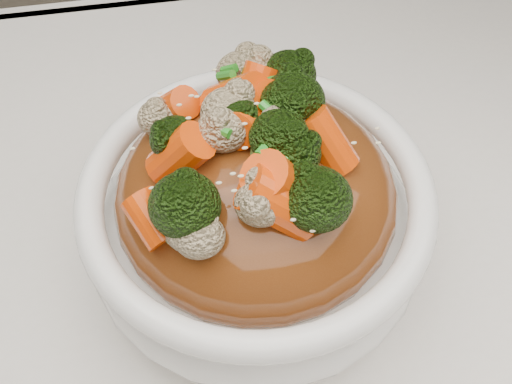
{
  "coord_description": "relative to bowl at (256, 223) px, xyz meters",
  "views": [
    {
      "loc": [
        -0.04,
        -0.18,
        1.14
      ],
      "look_at": [
        0.0,
        0.05,
        0.83
      ],
      "focal_mm": 42.0,
      "sensor_mm": 36.0,
      "label": 1
    }
  ],
  "objects": [
    {
      "name": "cauliflower",
      "position": [
        -0.0,
        0.0,
        0.1
      ],
      "size": [
        0.25,
        0.25,
        0.04
      ],
      "primitive_type": null,
      "rotation": [
        0.0,
        0.0,
        0.43
      ],
      "color": "tan",
      "rests_on": "sauce_base"
    },
    {
      "name": "broccoli",
      "position": [
        -0.0,
        0.0,
        0.1
      ],
      "size": [
        0.25,
        0.25,
        0.05
      ],
      "primitive_type": null,
      "rotation": [
        0.0,
        0.0,
        0.43
      ],
      "color": "black",
      "rests_on": "sauce_base"
    },
    {
      "name": "bowl",
      "position": [
        0.0,
        0.0,
        0.0
      ],
      "size": [
        0.31,
        0.31,
        0.09
      ],
      "primitive_type": null,
      "rotation": [
        0.0,
        0.0,
        0.43
      ],
      "color": "white",
      "rests_on": "tablecloth"
    },
    {
      "name": "sauce_base",
      "position": [
        -0.0,
        0.0,
        0.03
      ],
      "size": [
        0.25,
        0.25,
        0.1
      ],
      "primitive_type": "ellipsoid",
      "rotation": [
        0.0,
        0.0,
        0.43
      ],
      "color": "#642F11",
      "rests_on": "bowl"
    },
    {
      "name": "carrots",
      "position": [
        -0.0,
        0.0,
        0.1
      ],
      "size": [
        0.25,
        0.25,
        0.05
      ],
      "primitive_type": null,
      "rotation": [
        0.0,
        0.0,
        0.43
      ],
      "color": "#E94607",
      "rests_on": "sauce_base"
    },
    {
      "name": "scallions",
      "position": [
        -0.0,
        0.0,
        0.1
      ],
      "size": [
        0.18,
        0.18,
        0.02
      ],
      "primitive_type": null,
      "rotation": [
        0.0,
        0.0,
        0.43
      ],
      "color": "#217D1D",
      "rests_on": "sauce_base"
    },
    {
      "name": "sesame_seeds",
      "position": [
        -0.0,
        0.0,
        0.1
      ],
      "size": [
        0.22,
        0.22,
        0.01
      ],
      "primitive_type": null,
      "rotation": [
        0.0,
        0.0,
        0.43
      ],
      "color": "beige",
      "rests_on": "sauce_base"
    },
    {
      "name": "tablecloth",
      "position": [
        -0.0,
        -0.05,
        -0.07
      ],
      "size": [
        1.2,
        0.8,
        0.04
      ],
      "primitive_type": "cube",
      "color": "white",
      "rests_on": "dining_table"
    }
  ]
}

